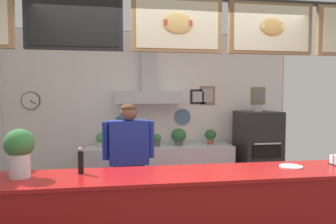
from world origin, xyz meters
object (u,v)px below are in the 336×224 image
potted_rosemary (210,135)px  basil_vase (19,151)px  pepper_grinder (81,161)px  espresso_machine (128,134)px  potted_thyme (157,139)px  pizza_oven (257,155)px  condiment_plate (291,166)px  shop_worker (129,167)px  potted_basil (179,136)px  potted_sage (102,139)px

potted_rosemary → basil_vase: bearing=-134.6°
basil_vase → pepper_grinder: basil_vase is taller
espresso_machine → basil_vase: basil_vase is taller
potted_thyme → basil_vase: size_ratio=0.50×
pepper_grinder → potted_thyme: bearing=67.4°
pizza_oven → condiment_plate: pizza_oven is taller
shop_worker → condiment_plate: 1.81m
shop_worker → potted_basil: bearing=-128.2°
potted_basil → condiment_plate: size_ratio=1.32×
espresso_machine → potted_thyme: size_ratio=2.57×
pizza_oven → potted_basil: size_ratio=5.70×
pizza_oven → potted_rosemary: bearing=169.2°
potted_basil → basil_vase: 2.91m
potted_rosemary → potted_thyme: bearing=-175.2°
potted_sage → pepper_grinder: size_ratio=0.98×
espresso_machine → potted_sage: 0.43m
potted_rosemary → basil_vase: 3.28m
basil_vase → pepper_grinder: 0.49m
shop_worker → potted_sage: bearing=-77.7°
shop_worker → potted_basil: size_ratio=5.94×
shop_worker → potted_rosemary: (1.39, 1.29, 0.18)m
espresso_machine → potted_thyme: espresso_machine is taller
potted_sage → basil_vase: (-0.52, -2.32, 0.24)m
pepper_grinder → condiment_plate: bearing=-1.5°
shop_worker → condiment_plate: shop_worker is taller
espresso_machine → potted_basil: size_ratio=1.85×
potted_thyme → pepper_grinder: 2.39m
potted_basil → potted_sage: 1.24m
potted_thyme → potted_sage: size_ratio=0.88×
espresso_machine → condiment_plate: espresso_machine is taller
pizza_oven → potted_basil: bearing=174.2°
potted_thyme → pepper_grinder: size_ratio=0.86×
potted_rosemary → condiment_plate: bearing=-88.0°
shop_worker → potted_sage: shop_worker is taller
shop_worker → basil_vase: 1.43m
pizza_oven → condiment_plate: size_ratio=7.53×
basil_vase → shop_worker: bearing=48.9°
espresso_machine → potted_rosemary: (1.37, 0.07, -0.05)m
potted_thyme → pepper_grinder: (-0.92, -2.21, 0.15)m
shop_worker → potted_thyme: (0.49, 1.22, 0.15)m
potted_basil → condiment_plate: (0.63, -2.32, 0.01)m
espresso_machine → condiment_plate: size_ratio=2.44×
potted_thyme → shop_worker: bearing=-111.8°
pepper_grinder → basil_vase: bearing=-174.2°
pizza_oven → pepper_grinder: 3.39m
shop_worker → potted_rosemary: bearing=-141.7°
potted_thyme → basil_vase: basil_vase is taller
pizza_oven → pepper_grinder: bearing=-140.6°
potted_thyme → basil_vase: bearing=-121.7°
pizza_oven → potted_thyme: pizza_oven is taller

